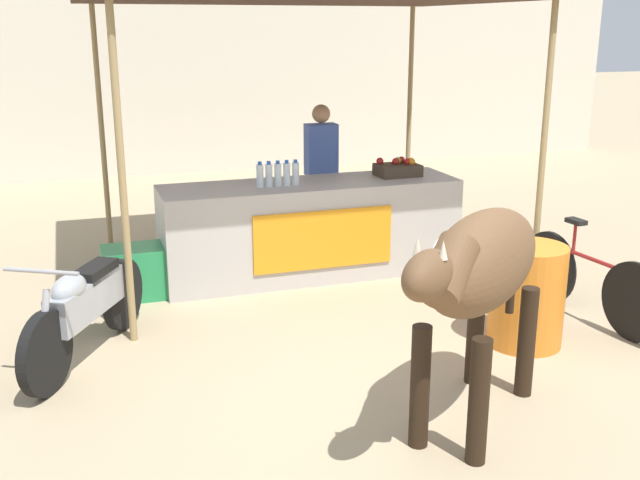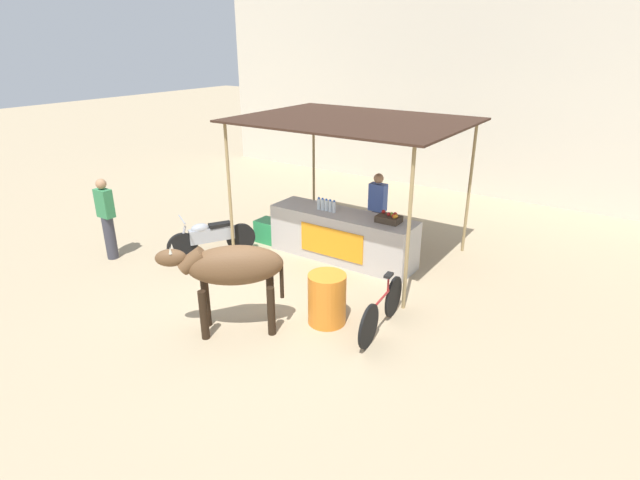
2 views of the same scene
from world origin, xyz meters
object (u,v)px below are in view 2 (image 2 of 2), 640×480
Objects in this scene: motorcycle_parked at (211,237)px; passerby_on_street at (107,218)px; stall_counter at (342,236)px; fruit_crate at (389,218)px; water_barrel at (327,299)px; cooler_box at (271,231)px; cow at (231,268)px; bicycle_leaning at (382,309)px; vendor_behind_counter at (377,212)px.

passerby_on_street is (-1.61, -1.18, 0.42)m from motorcycle_parked.
fruit_crate reaches higher than stall_counter.
water_barrel is 4.97m from passerby_on_street.
cow is at bearing -59.55° from cooler_box.
bicycle_leaning is (0.81, 0.28, -0.06)m from water_barrel.
bicycle_leaning is (1.89, -1.93, -0.13)m from stall_counter.
stall_counter is 1.82× the size of vendor_behind_counter.
stall_counter is at bearing 116.15° from water_barrel.
fruit_crate is 0.27× the size of bicycle_leaning.
vendor_behind_counter reaches higher than bicycle_leaning.
cooler_box is at bearing -176.85° from stall_counter.
bicycle_leaning is (1.53, -2.69, -0.50)m from vendor_behind_counter.
stall_counter is 1.85× the size of cow.
stall_counter is at bearing 134.38° from bicycle_leaning.
fruit_crate is 0.27× the size of motorcycle_parked.
water_barrel is at bearing -87.30° from fruit_crate.
vendor_behind_counter is at bearing 64.04° from stall_counter.
passerby_on_street is (-4.22, -3.33, 0.00)m from vendor_behind_counter.
fruit_crate reaches higher than cooler_box.
cow is at bearing -106.10° from fruit_crate.
cooler_box is at bearing 143.46° from water_barrel.
motorcycle_parked is at bearing 142.06° from cow.
vendor_behind_counter is 2.02× the size of water_barrel.
fruit_crate is 3.37m from cow.
passerby_on_street is at bearing -146.28° from stall_counter.
water_barrel is 0.51× the size of cow.
cow is at bearing -137.09° from water_barrel.
vendor_behind_counter is 3.13m from bicycle_leaning.
vendor_behind_counter is at bearing 103.63° from water_barrel.
water_barrel is 0.49× the size of bicycle_leaning.
stall_counter is at bearing -115.96° from vendor_behind_counter.
cooler_box is 0.36× the size of passerby_on_street.
passerby_on_street is (-4.94, -0.36, 0.44)m from water_barrel.
motorcycle_parked is at bearing -148.23° from stall_counter.
fruit_crate is 2.35m from water_barrel.
vendor_behind_counter reaches higher than stall_counter.
stall_counter is 1.78m from cooler_box.
vendor_behind_counter is (0.37, 0.75, 0.37)m from stall_counter.
passerby_on_street is at bearing 171.19° from cow.
bicycle_leaning is (3.66, -1.84, 0.11)m from cooler_box.
vendor_behind_counter is at bearing 39.37° from motorcycle_parked.
cow is 0.98× the size of passerby_on_street.
vendor_behind_counter is (-0.61, 0.70, -0.18)m from fruit_crate.
vendor_behind_counter is at bearing 131.30° from fruit_crate.
bicycle_leaning is at bearing 18.86° from water_barrel.
fruit_crate is 0.94m from vendor_behind_counter.
stall_counter is 1.81× the size of bicycle_leaning.
passerby_on_street reaches higher than fruit_crate.
motorcycle_parked reaches higher than cooler_box.
motorcycle_parked is (-0.48, -1.29, 0.19)m from cooler_box.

